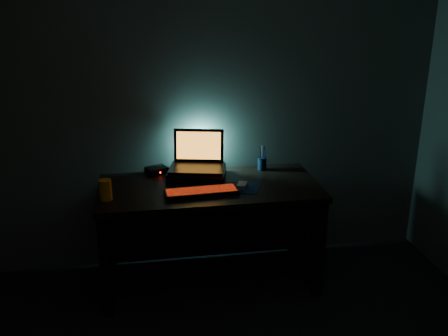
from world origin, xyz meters
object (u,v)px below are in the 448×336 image
object	(u,v)px
pen_cup	(262,164)
router	(157,170)
laptop	(198,159)
juice_glass	(106,190)
keyboard	(201,192)
mouse	(242,185)

from	to	relation	value
pen_cup	router	xyz separation A→B (m)	(-0.77, 0.04, -0.02)
laptop	juice_glass	bearing A→B (deg)	-137.00
keyboard	mouse	bearing A→B (deg)	8.21
mouse	pen_cup	size ratio (longest dim) A/B	1.04
laptop	router	xyz separation A→B (m)	(-0.29, 0.08, -0.10)
laptop	mouse	world-z (taller)	laptop
keyboard	laptop	bearing A→B (deg)	83.62
mouse	router	xyz separation A→B (m)	(-0.56, 0.38, 0.01)
keyboard	router	xyz separation A→B (m)	(-0.27, 0.44, 0.01)
keyboard	pen_cup	world-z (taller)	pen_cup
laptop	keyboard	xyz separation A→B (m)	(-0.02, -0.36, -0.11)
pen_cup	juice_glass	xyz separation A→B (m)	(-1.11, -0.40, 0.02)
laptop	pen_cup	distance (m)	0.49
mouse	pen_cup	world-z (taller)	pen_cup
mouse	router	world-z (taller)	router
mouse	router	distance (m)	0.67
keyboard	router	size ratio (longest dim) A/B	2.74
keyboard	pen_cup	bearing A→B (deg)	34.98
pen_cup	mouse	bearing A→B (deg)	-122.85
pen_cup	juice_glass	bearing A→B (deg)	-160.38
keyboard	juice_glass	distance (m)	0.61
pen_cup	laptop	bearing A→B (deg)	-176.26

